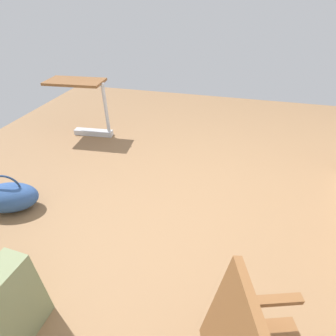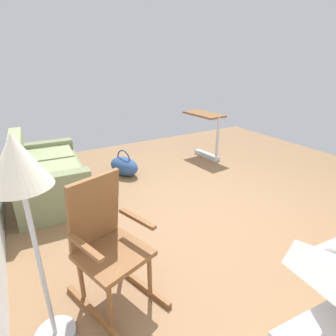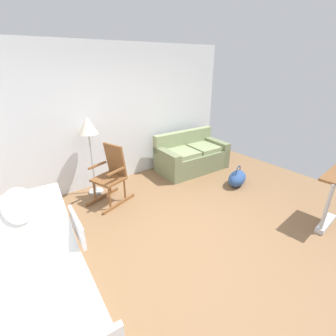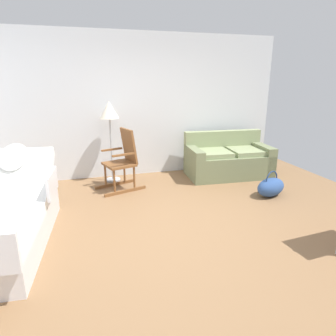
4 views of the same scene
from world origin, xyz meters
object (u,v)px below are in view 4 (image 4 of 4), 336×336
object	(u,v)px
hospital_bed	(3,222)
floor_lamp	(109,115)
rocking_chair	(123,161)
duffel_bag	(271,187)
couch	(228,160)

from	to	relation	value
hospital_bed	floor_lamp	xyz separation A→B (m)	(1.41, 2.02, 0.92)
rocking_chair	floor_lamp	bearing A→B (deg)	107.41
rocking_chair	duffel_bag	bearing A→B (deg)	-24.29
floor_lamp	hospital_bed	bearing A→B (deg)	-125.05
rocking_chair	floor_lamp	distance (m)	0.88
duffel_bag	rocking_chair	bearing A→B (deg)	155.71
rocking_chair	couch	bearing A→B (deg)	4.46
hospital_bed	duffel_bag	xyz separation A→B (m)	(3.84, 0.52, -0.15)
hospital_bed	duffel_bag	distance (m)	3.87
rocking_chair	floor_lamp	size ratio (longest dim) A/B	0.71
floor_lamp	duffel_bag	distance (m)	3.04
hospital_bed	duffel_bag	world-z (taller)	hospital_bed
floor_lamp	duffel_bag	xyz separation A→B (m)	(2.42, -1.50, -1.07)
hospital_bed	floor_lamp	distance (m)	2.63
rocking_chair	hospital_bed	bearing A→B (deg)	-135.26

